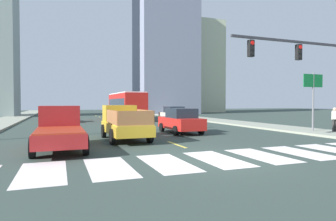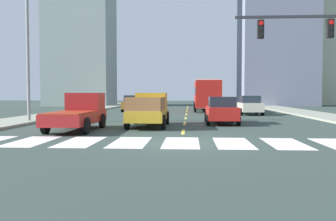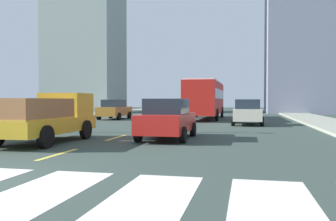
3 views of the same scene
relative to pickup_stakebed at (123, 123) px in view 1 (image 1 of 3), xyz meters
name	(u,v)px [view 1 (image 1 of 3)]	position (x,y,z in m)	size (l,w,h in m)	color
ground_plane	(217,159)	(2.06, -7.09, -0.94)	(160.00, 160.00, 0.00)	#32413A
sidewalk_right	(223,121)	(13.30, 10.91, -0.86)	(3.43, 110.00, 0.15)	gray
crosswalk_stripe_1	(42,173)	(-3.96, -7.09, -0.93)	(1.39, 3.31, 0.01)	silver
crosswalk_stripe_2	(109,167)	(-1.95, -7.09, -0.93)	(1.39, 3.31, 0.01)	silver
crosswalk_stripe_3	(167,163)	(0.05, -7.09, -0.93)	(1.39, 3.31, 0.01)	silver
crosswalk_stripe_4	(217,159)	(2.06, -7.09, -0.93)	(1.39, 3.31, 0.01)	silver
crosswalk_stripe_5	(261,155)	(4.07, -7.09, -0.93)	(1.39, 3.31, 0.01)	silver
crosswalk_stripe_6	(300,152)	(6.07, -7.09, -0.93)	(1.39, 3.31, 0.01)	silver
crosswalk_stripe_7	(335,150)	(8.08, -7.09, -0.93)	(1.39, 3.31, 0.01)	silver
lane_dash_0	(177,144)	(2.06, -3.09, -0.93)	(0.16, 2.40, 0.01)	#E4C947
lane_dash_1	(148,134)	(2.06, 1.91, -0.93)	(0.16, 2.40, 0.01)	#E4C947
lane_dash_2	(131,128)	(2.06, 6.91, -0.93)	(0.16, 2.40, 0.01)	#E4C947
lane_dash_3	(119,124)	(2.06, 11.91, -0.93)	(0.16, 2.40, 0.01)	#E4C947
lane_dash_4	(111,121)	(2.06, 16.91, -0.93)	(0.16, 2.40, 0.01)	#E4C947
lane_dash_5	(105,119)	(2.06, 21.91, -0.93)	(0.16, 2.40, 0.01)	#E4C947
lane_dash_6	(100,117)	(2.06, 26.91, -0.93)	(0.16, 2.40, 0.01)	#E4C947
lane_dash_7	(96,116)	(2.06, 31.91, -0.93)	(0.16, 2.40, 0.01)	#E4C947
pickup_stakebed	(123,123)	(0.00, 0.00, 0.00)	(2.18, 5.20, 1.96)	gold
pickup_dark	(60,129)	(-3.46, -2.45, -0.02)	(2.18, 5.20, 1.96)	maroon
city_bus	(126,104)	(4.18, 18.57, 1.02)	(2.72, 10.80, 3.32)	red
sedan_near_left	(173,115)	(7.78, 11.75, -0.08)	(2.02, 4.40, 1.72)	beige
sedan_mid	(181,121)	(4.39, 1.86, -0.08)	(2.02, 4.40, 1.72)	red
sedan_near_right	(58,114)	(-3.61, 16.61, -0.08)	(2.02, 4.40, 1.72)	#9E6724
traffic_signal_gantry	(313,66)	(9.74, -4.31, 3.22)	(7.83, 0.27, 6.00)	#2D2D33
direction_sign_green	(313,90)	(13.11, -1.23, 2.10)	(1.70, 0.12, 4.20)	slate
pedestrian_walking	(335,117)	(14.07, -2.15, 0.18)	(0.53, 0.34, 1.64)	#2C2A29
block_mid_left	(165,51)	(15.81, 36.24, 11.20)	(11.05, 8.83, 24.27)	gray
block_mid_right	(201,68)	(27.13, 43.33, 9.23)	(7.50, 9.37, 20.33)	beige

